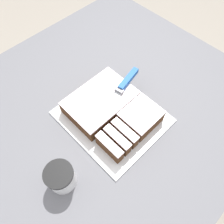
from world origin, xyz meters
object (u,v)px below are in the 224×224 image
at_px(cake_board, 112,116).
at_px(knife, 124,85).
at_px(cake, 112,110).
at_px(coffee_cup, 61,177).

height_order(cake_board, knife, knife).
distance_m(cake, coffee_cup, 0.30).
distance_m(cake_board, cake, 0.03).
distance_m(cake_board, knife, 0.13).
xyz_separation_m(cake_board, coffee_cup, (-0.29, -0.06, 0.04)).
xyz_separation_m(cake_board, cake, (0.00, 0.01, 0.03)).
bearing_deg(coffee_cup, cake_board, 12.37).
bearing_deg(cake, coffee_cup, -166.80).
bearing_deg(cake_board, cake, 50.36).
xyz_separation_m(cake_board, knife, (0.10, 0.04, 0.07)).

